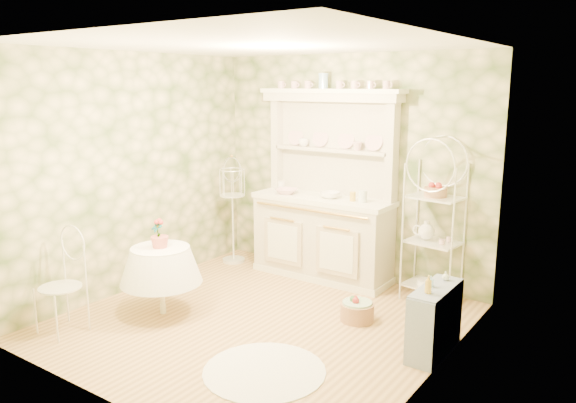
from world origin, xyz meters
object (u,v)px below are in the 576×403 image
Objects in this scene: round_table at (162,283)px; floor_basket at (357,309)px; cafe_chair at (60,289)px; bakers_rack at (434,221)px; side_shelf at (435,320)px; kitchen_dresser at (323,186)px; birdcage_stand at (233,211)px.

round_table reaches higher than floor_basket.
cafe_chair reaches higher than floor_basket.
round_table is (-2.13, -1.99, -0.56)m from bakers_rack.
side_shelf is 2.74m from round_table.
kitchen_dresser reaches higher than cafe_chair.
floor_basket is at bearing -104.05° from bakers_rack.
round_table is 1.88m from birdcage_stand.
birdcage_stand reaches higher than round_table.
kitchen_dresser is 6.37× the size of floor_basket.
bakers_rack is 2.67× the size of round_table.
side_shelf is at bearing -60.70° from bakers_rack.
kitchen_dresser is 1.40m from bakers_rack.
kitchen_dresser is 2.23m from round_table.
birdcage_stand is (-0.07, 2.62, 0.26)m from cafe_chair.
birdcage_stand is (-3.16, 0.99, 0.39)m from side_shelf.
birdcage_stand reaches higher than floor_basket.
birdcage_stand reaches higher than cafe_chair.
birdcage_stand is (-2.66, -0.23, -0.19)m from bakers_rack.
round_table is at bearing -150.19° from floor_basket.
round_table is at bearing -169.90° from side_shelf.
kitchen_dresser is 3.16× the size of side_shelf.
bakers_rack is 4.96× the size of floor_basket.
birdcage_stand is at bearing 156.41° from side_shelf.
side_shelf reaches higher than floor_basket.
birdcage_stand is at bearing 161.53° from floor_basket.
side_shelf is 3.34m from birdcage_stand.
kitchen_dresser is at bearing 68.72° from round_table.
side_shelf is at bearing 24.84° from cafe_chair.
kitchen_dresser is at bearing 63.63° from cafe_chair.
birdcage_stand reaches higher than side_shelf.
kitchen_dresser reaches higher than birdcage_stand.
cafe_chair is (-2.59, -2.85, -0.45)m from bakers_rack.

